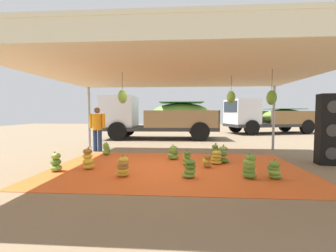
{
  "coord_description": "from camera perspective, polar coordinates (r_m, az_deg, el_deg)",
  "views": [
    {
      "loc": [
        0.2,
        -5.96,
        1.49
      ],
      "look_at": [
        -0.3,
        1.21,
        1.06
      ],
      "focal_mm": 24.0,
      "sensor_mm": 36.0,
      "label": 1
    }
  ],
  "objects": [
    {
      "name": "worker_0",
      "position": [
        9.0,
        -17.51,
        0.06
      ],
      "size": [
        0.62,
        0.38,
        1.69
      ],
      "color": "navy",
      "rests_on": "ground"
    },
    {
      "name": "banana_bunch_10",
      "position": [
        6.89,
        13.81,
        -7.19
      ],
      "size": [
        0.45,
        0.47,
        0.53
      ],
      "color": "#477523",
      "rests_on": "tarp_orange"
    },
    {
      "name": "banana_bunch_12",
      "position": [
        6.39,
        4.83,
        -8.27
      ],
      "size": [
        0.31,
        0.34,
        0.45
      ],
      "color": "#75A83D",
      "rests_on": "tarp_orange"
    },
    {
      "name": "banana_bunch_4",
      "position": [
        6.38,
        -26.55,
        -8.34
      ],
      "size": [
        0.35,
        0.35,
        0.5
      ],
      "color": "#6B9E38",
      "rests_on": "tarp_orange"
    },
    {
      "name": "tarp_orange",
      "position": [
        6.15,
        2.05,
        -10.53
      ],
      "size": [
        6.64,
        4.14,
        0.01
      ],
      "primitive_type": "cube",
      "color": "#E05B23",
      "rests_on": "ground"
    },
    {
      "name": "banana_bunch_11",
      "position": [
        6.63,
        12.16,
        -7.9
      ],
      "size": [
        0.44,
        0.44,
        0.45
      ],
      "color": "gold",
      "rests_on": "tarp_orange"
    },
    {
      "name": "ground_plane",
      "position": [
        9.09,
        2.7,
        -5.99
      ],
      "size": [
        40.0,
        40.0,
        0.0
      ],
      "primitive_type": "plane",
      "color": "#7F6B51"
    },
    {
      "name": "banana_bunch_7",
      "position": [
        6.29,
        -19.62,
        -8.03
      ],
      "size": [
        0.4,
        0.39,
        0.58
      ],
      "color": "gold",
      "rests_on": "tarp_orange"
    },
    {
      "name": "cargo_truck_far",
      "position": [
        17.55,
        23.79,
        2.18
      ],
      "size": [
        6.63,
        3.93,
        2.4
      ],
      "color": "#2D2D2D",
      "rests_on": "ground"
    },
    {
      "name": "banana_bunch_2",
      "position": [
        6.15,
        9.89,
        -8.85
      ],
      "size": [
        0.3,
        0.31,
        0.42
      ],
      "color": "#996628",
      "rests_on": "tarp_orange"
    },
    {
      "name": "speaker_stack",
      "position": [
        7.84,
        35.54,
        -0.72
      ],
      "size": [
        0.58,
        0.5,
        2.02
      ],
      "color": "black",
      "rests_on": "ground"
    },
    {
      "name": "banana_bunch_9",
      "position": [
        7.29,
        11.94,
        -6.57
      ],
      "size": [
        0.34,
        0.34,
        0.53
      ],
      "color": "#6B9E38",
      "rests_on": "tarp_orange"
    },
    {
      "name": "banana_bunch_8",
      "position": [
        5.21,
        5.54,
        -10.88
      ],
      "size": [
        0.41,
        0.38,
        0.47
      ],
      "color": "#6B9E38",
      "rests_on": "tarp_orange"
    },
    {
      "name": "banana_bunch_3",
      "position": [
        5.45,
        19.93,
        -9.75
      ],
      "size": [
        0.38,
        0.39,
        0.58
      ],
      "color": "#518428",
      "rests_on": "tarp_orange"
    },
    {
      "name": "banana_bunch_6",
      "position": [
        5.36,
        -11.35,
        -10.27
      ],
      "size": [
        0.38,
        0.4,
        0.51
      ],
      "color": "gold",
      "rests_on": "tarp_orange"
    },
    {
      "name": "banana_bunch_1",
      "position": [
        8.18,
        -15.38,
        -5.72
      ],
      "size": [
        0.33,
        0.3,
        0.45
      ],
      "color": "#60932D",
      "rests_on": "tarp_orange"
    },
    {
      "name": "tent_canopy",
      "position": [
        5.97,
        2.22,
        13.5
      ],
      "size": [
        8.0,
        7.0,
        2.61
      ],
      "color": "#9EA0A5",
      "rests_on": "ground"
    },
    {
      "name": "cargo_truck_main",
      "position": [
        12.81,
        -2.64,
        2.43
      ],
      "size": [
        6.44,
        2.6,
        2.4
      ],
      "color": "#2D2D2D",
      "rests_on": "ground"
    },
    {
      "name": "banana_bunch_0",
      "position": [
        5.62,
        25.35,
        -10.18
      ],
      "size": [
        0.38,
        0.38,
        0.45
      ],
      "color": "#60932D",
      "rests_on": "tarp_orange"
    },
    {
      "name": "banana_bunch_5",
      "position": [
        7.1,
        1.31,
        -6.89
      ],
      "size": [
        0.41,
        0.39,
        0.47
      ],
      "color": "#60932D",
      "rests_on": "tarp_orange"
    }
  ]
}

